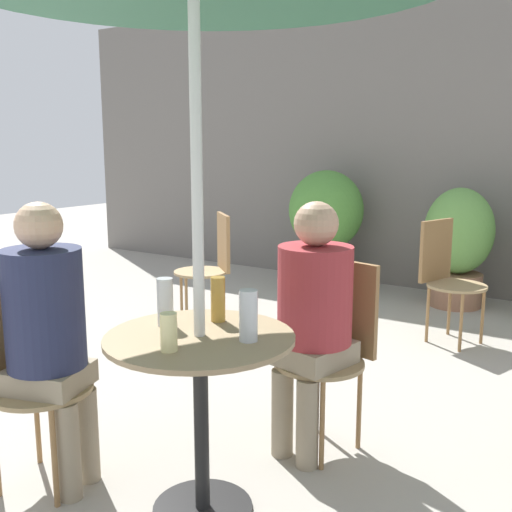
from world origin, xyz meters
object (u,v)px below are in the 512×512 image
(beer_glass_0, at_px, (165,302))
(cafe_table_near, at_px, (201,379))
(bistro_chair_0, at_px, (333,338))
(potted_plant_1, at_px, (458,242))
(bistro_chair_3, at_px, (212,259))
(beer_glass_3, at_px, (217,299))
(beer_glass_2, at_px, (248,316))
(bistro_chair_1, at_px, (20,364))
(seated_person_1, at_px, (48,323))
(seated_person_0, at_px, (313,308))
(bistro_chair_2, at_px, (446,270))
(potted_plant_0, at_px, (326,221))
(beer_glass_1, at_px, (169,332))

(beer_glass_0, bearing_deg, cafe_table_near, -8.13)
(bistro_chair_0, relative_size, potted_plant_1, 0.84)
(bistro_chair_3, bearing_deg, cafe_table_near, -12.07)
(potted_plant_1, bearing_deg, beer_glass_3, -91.02)
(potted_plant_1, bearing_deg, beer_glass_0, -93.12)
(bistro_chair_0, xyz_separation_m, beer_glass_2, (0.01, -0.76, 0.30))
(bistro_chair_1, height_order, seated_person_1, seated_person_1)
(seated_person_0, bearing_deg, potted_plant_1, 105.14)
(bistro_chair_3, bearing_deg, bistro_chair_2, 61.28)
(cafe_table_near, height_order, potted_plant_0, potted_plant_0)
(bistro_chair_3, height_order, beer_glass_1, bistro_chair_3)
(cafe_table_near, bearing_deg, seated_person_0, 77.47)
(bistro_chair_0, relative_size, beer_glass_0, 4.66)
(beer_glass_0, xyz_separation_m, beer_glass_2, (0.39, 0.02, 0.00))
(seated_person_1, bearing_deg, bistro_chair_0, -56.61)
(cafe_table_near, xyz_separation_m, bistro_chair_0, (0.18, 0.81, -0.02))
(bistro_chair_2, xyz_separation_m, seated_person_1, (-0.84, -2.93, 0.20))
(beer_glass_1, bearing_deg, seated_person_0, 81.61)
(bistro_chair_0, bearing_deg, bistro_chair_3, 155.57)
(seated_person_1, bearing_deg, bistro_chair_3, 3.74)
(beer_glass_3, bearing_deg, beer_glass_1, -78.70)
(beer_glass_1, bearing_deg, beer_glass_2, 54.78)
(cafe_table_near, relative_size, bistro_chair_2, 0.82)
(beer_glass_3, xyz_separation_m, potted_plant_0, (-1.27, 3.56, -0.14))
(bistro_chair_2, bearing_deg, potted_plant_0, 73.88)
(bistro_chair_0, bearing_deg, potted_plant_1, 105.92)
(cafe_table_near, xyz_separation_m, beer_glass_1, (0.02, -0.20, 0.25))
(potted_plant_0, bearing_deg, cafe_table_near, -70.47)
(beer_glass_2, bearing_deg, potted_plant_0, 112.39)
(cafe_table_near, distance_m, seated_person_0, 0.69)
(seated_person_1, distance_m, beer_glass_2, 0.88)
(bistro_chair_3, xyz_separation_m, beer_glass_1, (1.56, -2.31, 0.27))
(seated_person_0, bearing_deg, beer_glass_2, -72.91)
(seated_person_1, height_order, beer_glass_2, seated_person_1)
(bistro_chair_3, distance_m, potted_plant_1, 2.27)
(potted_plant_0, distance_m, potted_plant_1, 1.34)
(seated_person_0, relative_size, beer_glass_0, 6.22)
(seated_person_0, bearing_deg, bistro_chair_3, 151.90)
(bistro_chair_0, height_order, beer_glass_2, beer_glass_2)
(bistro_chair_1, bearing_deg, potted_plant_0, -9.82)
(cafe_table_near, bearing_deg, seated_person_1, -162.53)
(cafe_table_near, xyz_separation_m, potted_plant_1, (0.01, 3.77, 0.03))
(bistro_chair_3, relative_size, potted_plant_1, 0.84)
(seated_person_1, distance_m, beer_glass_1, 0.67)
(beer_glass_1, bearing_deg, potted_plant_1, 90.21)
(potted_plant_0, bearing_deg, bistro_chair_2, -34.09)
(beer_glass_0, height_order, potted_plant_0, potted_plant_0)
(beer_glass_0, distance_m, beer_glass_3, 0.22)
(bistro_chair_2, height_order, beer_glass_3, beer_glass_3)
(potted_plant_0, bearing_deg, bistro_chair_0, -62.80)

